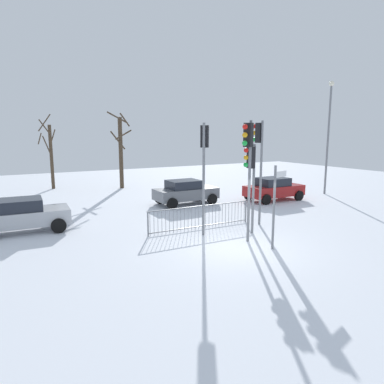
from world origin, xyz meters
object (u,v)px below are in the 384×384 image
object	(u,v)px
car_red_mid	(273,189)
car_grey_near	(185,192)
direction_sign_post	(275,203)
traffic_light_rear_left	(251,169)
street_lamp	(329,127)
traffic_light_foreground_left	(204,154)
bare_tree_left	(121,150)
bare_tree_centre	(50,153)
traffic_light_rear_right	(259,149)
traffic_light_foreground_right	(248,154)
car_silver_far	(22,215)

from	to	relation	value
car_red_mid	car_grey_near	xyz separation A→B (m)	(-5.50, 1.73, 0.00)
direction_sign_post	car_red_mid	xyz separation A→B (m)	(6.54, 7.21, -0.99)
traffic_light_rear_left	street_lamp	bearing A→B (deg)	-60.64
traffic_light_foreground_left	bare_tree_left	xyz separation A→B (m)	(0.88, 13.96, -0.45)
bare_tree_left	bare_tree_centre	size ratio (longest dim) A/B	1.02
street_lamp	bare_tree_centre	xyz separation A→B (m)	(-16.63, 11.95, -1.93)
traffic_light_rear_right	traffic_light_foreground_right	xyz separation A→B (m)	(-2.18, -1.97, -0.06)
car_red_mid	street_lamp	bearing A→B (deg)	1.37
traffic_light_foreground_left	car_grey_near	bearing A→B (deg)	110.53
traffic_light_rear_right	street_lamp	world-z (taller)	street_lamp
traffic_light_rear_left	traffic_light_rear_right	bearing A→B (deg)	-46.64
traffic_light_foreground_left	bare_tree_left	distance (m)	14.00
direction_sign_post	bare_tree_centre	size ratio (longest dim) A/B	0.54
traffic_light_foreground_left	car_silver_far	bearing A→B (deg)	-169.97
car_silver_far	street_lamp	xyz separation A→B (m)	(19.45, 0.21, 3.90)
direction_sign_post	bare_tree_left	xyz separation A→B (m)	(-0.39, 16.86, 1.22)
traffic_light_rear_right	bare_tree_centre	size ratio (longest dim) A/B	0.84
traffic_light_rear_right	bare_tree_left	size ratio (longest dim) A/B	0.82
traffic_light_foreground_right	direction_sign_post	xyz separation A→B (m)	(0.40, -1.13, -1.72)
traffic_light_rear_right	bare_tree_left	xyz separation A→B (m)	(-2.17, 13.76, -0.56)
traffic_light_foreground_left	street_lamp	distance (m)	13.48
car_grey_near	bare_tree_centre	size ratio (longest dim) A/B	0.66
traffic_light_rear_right	bare_tree_left	world-z (taller)	bare_tree_left
car_red_mid	street_lamp	world-z (taller)	street_lamp
traffic_light_rear_right	car_silver_far	xyz separation A→B (m)	(-9.81, 3.94, -2.77)
traffic_light_foreground_right	traffic_light_rear_right	bearing A→B (deg)	-68.86
traffic_light_rear_right	traffic_light_foreground_left	bearing A→B (deg)	165.00
traffic_light_foreground_right	bare_tree_left	distance (m)	15.74
street_lamp	bare_tree_left	xyz separation A→B (m)	(-11.81, 9.61, -1.70)
bare_tree_left	bare_tree_centre	bearing A→B (deg)	154.03
traffic_light_foreground_left	bare_tree_left	size ratio (longest dim) A/B	0.80
car_red_mid	car_silver_far	xyz separation A→B (m)	(-14.57, -0.16, 0.00)
direction_sign_post	car_grey_near	xyz separation A→B (m)	(1.04, 8.93, -0.99)
traffic_light_foreground_right	car_red_mid	xyz separation A→B (m)	(6.94, 6.07, -2.71)
street_lamp	car_grey_near	bearing A→B (deg)	170.83
direction_sign_post	car_grey_near	size ratio (longest dim) A/B	0.82
traffic_light_foreground_left	direction_sign_post	bearing A→B (deg)	-24.64
traffic_light_rear_left	direction_sign_post	distance (m)	2.32
traffic_light_rear_left	traffic_light_foreground_right	xyz separation A→B (m)	(-0.87, -0.88, 0.67)
car_grey_near	traffic_light_foreground_left	bearing A→B (deg)	-111.37
car_red_mid	car_grey_near	size ratio (longest dim) A/B	1.00
traffic_light_rear_left	car_grey_near	bearing A→B (deg)	-0.97
traffic_light_rear_right	direction_sign_post	world-z (taller)	traffic_light_rear_right
traffic_light_rear_left	street_lamp	world-z (taller)	street_lamp
traffic_light_foreground_right	car_grey_near	bearing A→B (deg)	-31.44
bare_tree_left	traffic_light_rear_left	bearing A→B (deg)	-86.69
traffic_light_foreground_right	direction_sign_post	bearing A→B (deg)	178.49
traffic_light_rear_right	traffic_light_foreground_left	distance (m)	3.07
traffic_light_foreground_right	car_red_mid	world-z (taller)	traffic_light_foreground_right
car_silver_far	street_lamp	distance (m)	19.84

